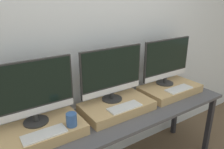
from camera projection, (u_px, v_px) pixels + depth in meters
wall_back at (98, 50)px, 2.14m from camera, size 8.00×0.04×2.60m
workbench at (120, 120)px, 2.05m from camera, size 2.33×0.62×0.78m
wooden_riser_left at (40, 132)px, 1.67m from camera, size 0.66×0.38×0.09m
monitor_left at (32, 91)px, 1.63m from camera, size 0.64×0.19×0.51m
keyboard_left at (44, 134)px, 1.56m from camera, size 0.31×0.13×0.01m
mug at (72, 120)px, 1.66m from camera, size 0.08×0.08×0.10m
wooden_riser_center at (117, 107)px, 2.05m from camera, size 0.66×0.38×0.09m
monitor_center at (112, 73)px, 2.00m from camera, size 0.64×0.19×0.51m
keyboard_center at (125, 107)px, 1.94m from camera, size 0.31×0.13×0.01m
wooden_riser_right at (170, 89)px, 2.42m from camera, size 0.66×0.38×0.09m
monitor_right at (167, 60)px, 2.38m from camera, size 0.64×0.19×0.51m
keyboard_right at (179, 89)px, 2.31m from camera, size 0.31×0.13×0.01m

